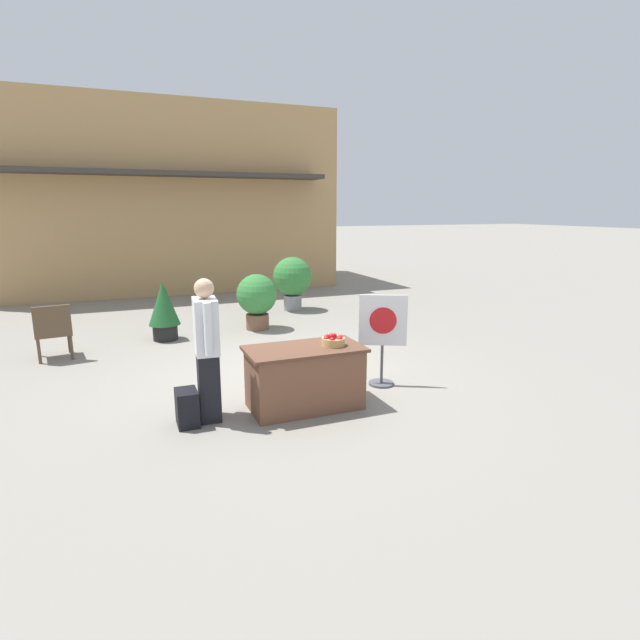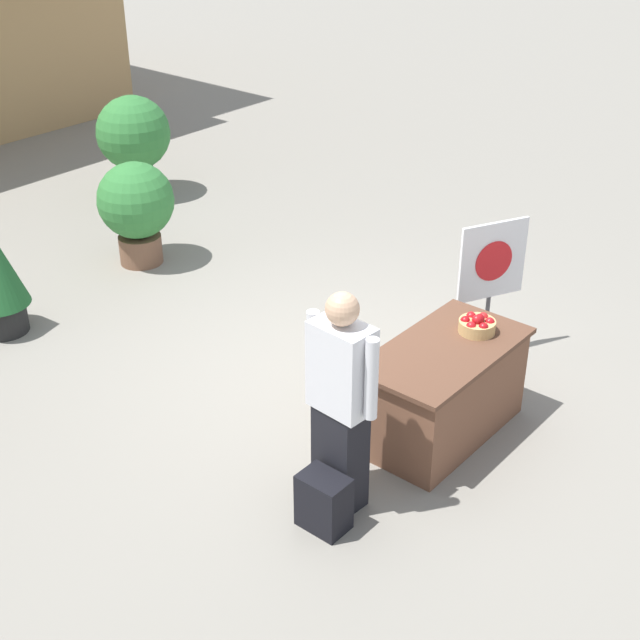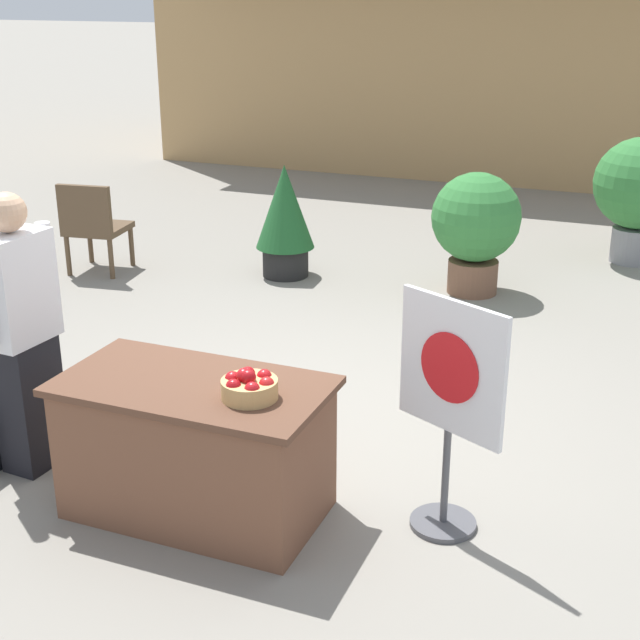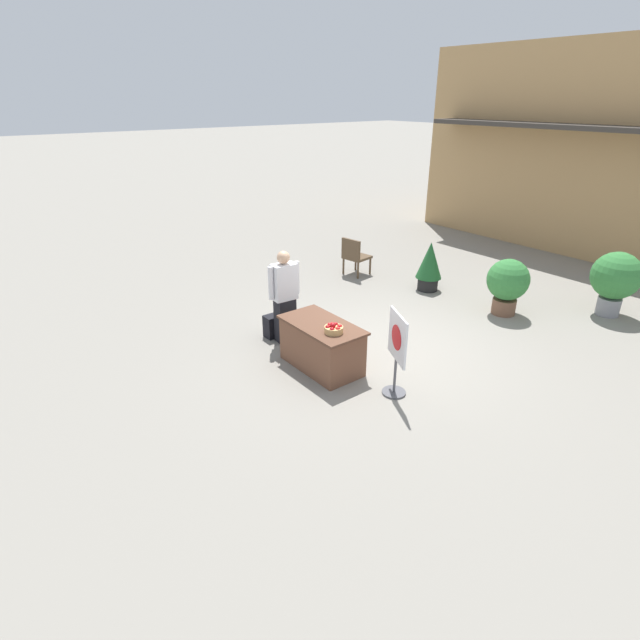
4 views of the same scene
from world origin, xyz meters
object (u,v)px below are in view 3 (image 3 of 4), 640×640
Objects in this scene: patio_chair at (93,223)px; potted_plant_near_left at (285,217)px; potted_plant_far_left at (476,224)px; display_table at (196,448)px; person_visitor at (22,333)px; apple_basket at (249,386)px; potted_plant_near_right at (639,188)px; poster_board at (450,404)px.

patio_chair is 0.83× the size of potted_plant_near_left.
potted_plant_far_left is 1.02× the size of potted_plant_near_left.
person_visitor reaches higher than display_table.
potted_plant_far_left is (0.18, 4.34, -0.18)m from apple_basket.
potted_plant_near_right is at bearing 75.83° from apple_basket.
patio_chair is at bearing 134.85° from apple_basket.
apple_basket is at bearing -39.93° from poster_board.
apple_basket is at bearing -104.17° from potted_plant_near_right.
apple_basket is 0.22× the size of potted_plant_near_right.
potted_plant_near_left is at bearing -174.16° from potted_plant_far_left.
patio_chair is (-3.49, 3.51, -0.33)m from apple_basket.
potted_plant_far_left is at bearing -129.20° from potted_plant_near_right.
person_visitor reaches higher than potted_plant_far_left.
potted_plant_near_right is at bearing 72.45° from display_table.
poster_board is 0.99× the size of potted_plant_near_right.
apple_basket reaches higher than patio_chair.
poster_board is 4.56m from potted_plant_near_left.
potted_plant_near_right is (1.87, 5.92, 0.39)m from display_table.
poster_board is at bearing -133.30° from patio_chair.
person_visitor is 2.48m from poster_board.
potted_plant_near_left is 3.67m from potted_plant_near_right.
poster_board reaches higher than patio_chair.
potted_plant_far_left is at bearing -143.15° from poster_board.
apple_basket is at bearing -143.51° from patio_chair.
potted_plant_near_right is (1.33, 1.63, 0.12)m from potted_plant_far_left.
potted_plant_near_left is at bearing -150.28° from potted_plant_near_right.
potted_plant_far_left reaches higher than patio_chair.
patio_chair is at bearing -160.36° from potted_plant_near_left.
display_table is at bearing -107.55° from potted_plant_near_right.
potted_plant_far_left is 0.88× the size of potted_plant_near_right.
apple_basket is 0.26× the size of potted_plant_near_left.
person_visitor reaches higher than patio_chair.
poster_board reaches higher than potted_plant_far_left.
poster_board is 5.58m from potted_plant_near_right.
person_visitor reaches higher than apple_basket.
potted_plant_near_left is at bearing 96.00° from person_visitor.
potted_plant_near_left reaches higher than apple_basket.
patio_chair is 0.81× the size of potted_plant_far_left.
display_table is 0.86× the size of person_visitor.
potted_plant_near_right reaches higher than apple_basket.
apple_basket is 1.54m from person_visitor.
apple_basket is (0.36, -0.05, 0.45)m from display_table.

